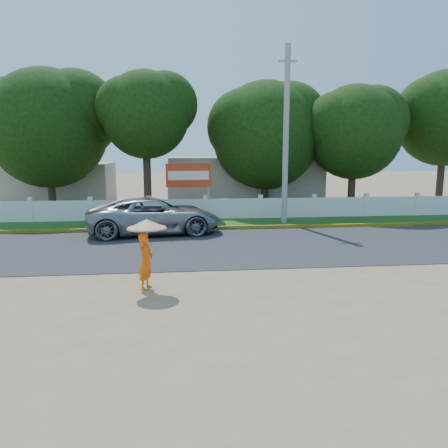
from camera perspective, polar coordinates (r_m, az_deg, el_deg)
name	(u,v)px	position (r m, az deg, el deg)	size (l,w,h in m)	color
ground	(232,280)	(12.63, 1.00, -7.35)	(120.00, 120.00, 0.00)	#9E8460
road	(217,246)	(16.96, -0.92, -2.89)	(60.00, 7.00, 0.02)	#38383A
grass_verge	(207,223)	(22.10, -2.20, 0.07)	(60.00, 3.50, 0.03)	#2D601E
curb	(210,228)	(20.41, -1.86, -0.54)	(40.00, 0.18, 0.16)	yellow
fence	(205,209)	(23.45, -2.46, 1.95)	(40.00, 0.10, 1.10)	silver
building_near	(242,180)	(30.40, 2.34, 5.71)	(10.00, 6.00, 3.20)	#B7AD99
building_far	(52,184)	(32.20, -21.58, 4.91)	(8.00, 5.00, 2.80)	#B7AD99
utility_pole	(286,136)	(22.27, 8.09, 11.30)	(0.28, 0.28, 8.73)	#959592
vehicle	(154,216)	(19.57, -9.08, 1.06)	(2.69, 5.82, 1.62)	gray
monk_with_parasol	(146,244)	(11.75, -10.13, -2.57)	(1.04, 1.04, 1.90)	#F6610C
billboard	(189,178)	(24.34, -4.65, 5.98)	(2.50, 0.13, 2.95)	gray
tree_row	(239,128)	(26.68, 2.03, 12.47)	(30.72, 7.98, 8.61)	#473828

